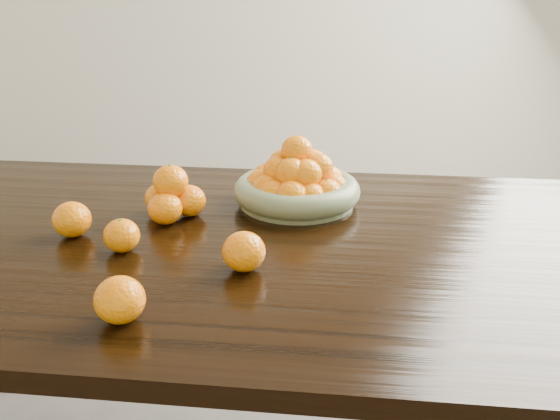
# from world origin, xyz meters

# --- Properties ---
(dining_table) EXTENTS (2.00, 1.00, 0.75)m
(dining_table) POSITION_xyz_m (0.00, 0.00, 0.66)
(dining_table) COLOR black
(dining_table) RESTS_ON ground
(fruit_bowl) EXTENTS (0.31, 0.31, 0.17)m
(fruit_bowl) POSITION_xyz_m (0.02, 0.23, 0.80)
(fruit_bowl) COLOR #697354
(fruit_bowl) RESTS_ON dining_table
(orange_pyramid) EXTENTS (0.15, 0.14, 0.13)m
(orange_pyramid) POSITION_xyz_m (-0.26, 0.11, 0.80)
(orange_pyramid) COLOR orange
(orange_pyramid) RESTS_ON dining_table
(loose_orange_0) EXTENTS (0.07, 0.07, 0.07)m
(loose_orange_0) POSITION_xyz_m (-0.31, -0.08, 0.78)
(loose_orange_0) COLOR orange
(loose_orange_0) RESTS_ON dining_table
(loose_orange_1) EXTENTS (0.08, 0.08, 0.08)m
(loose_orange_1) POSITION_xyz_m (-0.22, -0.35, 0.79)
(loose_orange_1) COLOR orange
(loose_orange_1) RESTS_ON dining_table
(loose_orange_2) EXTENTS (0.08, 0.08, 0.08)m
(loose_orange_2) POSITION_xyz_m (-0.05, -0.14, 0.79)
(loose_orange_2) COLOR orange
(loose_orange_2) RESTS_ON dining_table
(loose_orange_3) EXTENTS (0.08, 0.08, 0.08)m
(loose_orange_3) POSITION_xyz_m (-0.44, -0.02, 0.79)
(loose_orange_3) COLOR orange
(loose_orange_3) RESTS_ON dining_table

